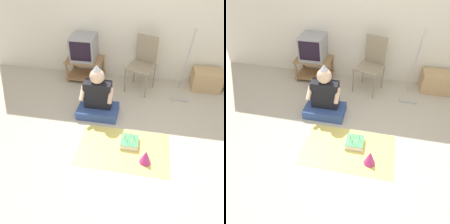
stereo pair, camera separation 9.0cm
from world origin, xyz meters
The scene contains 11 objects.
ground_plane centered at (0.00, 0.00, 0.00)m, with size 16.00×16.00×0.00m, color #BCB29E.
wall_back centered at (0.00, 2.11, 1.27)m, with size 6.40×0.06×2.55m.
tv_stand centered at (-1.11, 1.84, 0.25)m, with size 0.68×0.47×0.42m.
tv centered at (-1.11, 1.84, 0.64)m, with size 0.44×0.46×0.44m.
folding_chair centered at (0.00, 1.71, 0.55)m, with size 0.56×0.56×0.96m.
cardboard_box_stack centered at (1.17, 1.87, 0.19)m, with size 0.50×0.35×0.37m.
dust_mop centered at (0.70, 1.51, 0.37)m, with size 0.28×0.43×1.25m.
person_seated centered at (-0.62, 0.79, 0.28)m, with size 0.63×0.41×0.86m.
party_cloth centered at (-0.11, 0.11, 0.00)m, with size 1.23×0.76×0.01m.
birthday_cake centered at (-0.04, 0.21, 0.05)m, with size 0.24×0.24×0.15m.
party_hat_blue centered at (0.19, -0.06, 0.10)m, with size 0.15×0.15×0.20m.
Camera 1 is at (0.09, -1.87, 2.26)m, focal length 35.00 mm.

